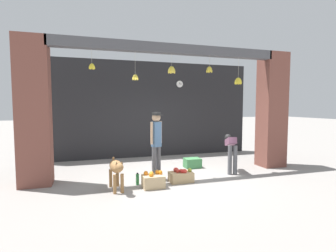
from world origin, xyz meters
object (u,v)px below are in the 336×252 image
at_px(produce_box_green, 192,163).
at_px(worker_stooping, 231,148).
at_px(shopkeeper, 156,140).
at_px(water_bottle, 137,179).
at_px(dog, 116,168).
at_px(fruit_crate_apples, 181,176).
at_px(fruit_crate_oranges, 153,181).
at_px(wall_clock, 180,84).

bearing_deg(produce_box_green, worker_stooping, -47.45).
distance_m(shopkeeper, water_bottle, 1.05).
height_order(dog, water_bottle, dog).
bearing_deg(water_bottle, fruit_crate_apples, -4.12).
height_order(dog, shopkeeper, shopkeeper).
bearing_deg(dog, produce_box_green, 116.73).
relative_size(produce_box_green, water_bottle, 1.67).
bearing_deg(shopkeeper, produce_box_green, -171.31).
relative_size(fruit_crate_oranges, produce_box_green, 1.01).
relative_size(shopkeeper, water_bottle, 5.96).
bearing_deg(dog, wall_clock, 137.33).
height_order(dog, fruit_crate_oranges, dog).
xyz_separation_m(dog, shopkeeper, (1.04, 0.57, 0.50)).
bearing_deg(fruit_crate_oranges, shopkeeper, 69.07).
relative_size(shopkeeper, wall_clock, 6.45).
relative_size(fruit_crate_apples, wall_clock, 2.12).
bearing_deg(wall_clock, worker_stooping, -80.75).
height_order(worker_stooping, water_bottle, worker_stooping).
xyz_separation_m(shopkeeper, worker_stooping, (2.11, 0.03, -0.32)).
bearing_deg(water_bottle, worker_stooping, 7.32).
distance_m(dog, produce_box_green, 2.80).
xyz_separation_m(fruit_crate_apples, produce_box_green, (0.82, 1.26, -0.00)).
bearing_deg(fruit_crate_apples, fruit_crate_oranges, -162.42).
height_order(worker_stooping, wall_clock, wall_clock).
distance_m(produce_box_green, water_bottle, 2.21).
bearing_deg(shopkeeper, water_bottle, 5.28).
height_order(water_bottle, wall_clock, wall_clock).
xyz_separation_m(fruit_crate_apples, water_bottle, (-1.04, 0.07, -0.01)).
distance_m(fruit_crate_oranges, wall_clock, 4.66).
relative_size(worker_stooping, water_bottle, 3.61).
height_order(shopkeeper, produce_box_green, shopkeeper).
bearing_deg(fruit_crate_apples, worker_stooping, 14.51).
distance_m(worker_stooping, wall_clock, 3.47).
relative_size(dog, shopkeeper, 0.56).
xyz_separation_m(dog, fruit_crate_oranges, (0.80, -0.04, -0.33)).
xyz_separation_m(dog, produce_box_green, (2.37, 1.45, -0.35)).
height_order(fruit_crate_apples, produce_box_green, fruit_crate_apples).
height_order(produce_box_green, wall_clock, wall_clock).
xyz_separation_m(dog, wall_clock, (2.68, 3.45, 2.12)).
relative_size(dog, produce_box_green, 2.00).
distance_m(worker_stooping, fruit_crate_oranges, 2.48).
height_order(fruit_crate_oranges, produce_box_green, fruit_crate_oranges).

